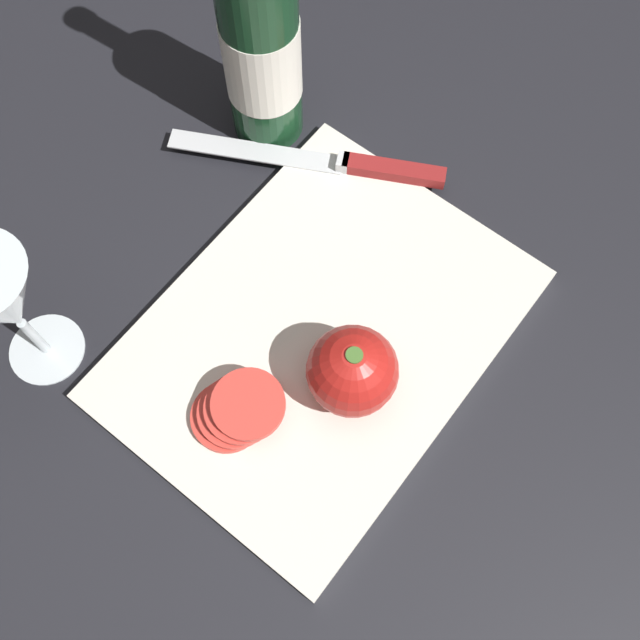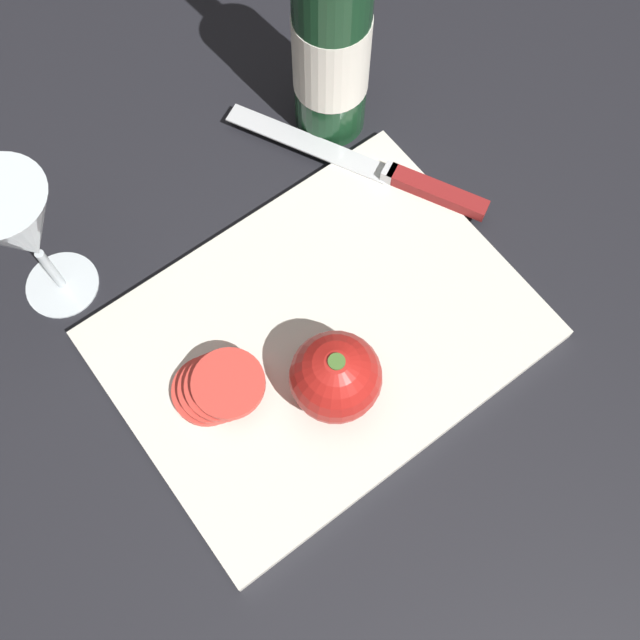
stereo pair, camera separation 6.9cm
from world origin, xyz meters
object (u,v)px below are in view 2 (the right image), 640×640
at_px(wine_glass, 21,229).
at_px(whole_tomato, 336,377).
at_px(tomato_slice_stack_near, 218,387).
at_px(knife, 404,179).
at_px(wine_bottle, 332,38).

relative_size(wine_glass, whole_tomato, 2.02).
relative_size(wine_glass, tomato_slice_stack_near, 2.02).
bearing_deg(knife, wine_glass, 43.66).
bearing_deg(whole_tomato, tomato_slice_stack_near, 143.74).
bearing_deg(wine_glass, knife, -19.02).
xyz_separation_m(wine_glass, tomato_slice_stack_near, (0.06, -0.19, -0.08)).
bearing_deg(tomato_slice_stack_near, knife, 14.73).
bearing_deg(wine_bottle, knife, -86.91).
height_order(wine_glass, knife, wine_glass).
relative_size(wine_glass, knife, 0.62).
distance_m(wine_bottle, knife, 0.16).
xyz_separation_m(wine_glass, knife, (0.34, -0.12, -0.09)).
relative_size(wine_bottle, whole_tomato, 4.13).
distance_m(wine_glass, whole_tomato, 0.30).
bearing_deg(wine_bottle, wine_glass, -179.96).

